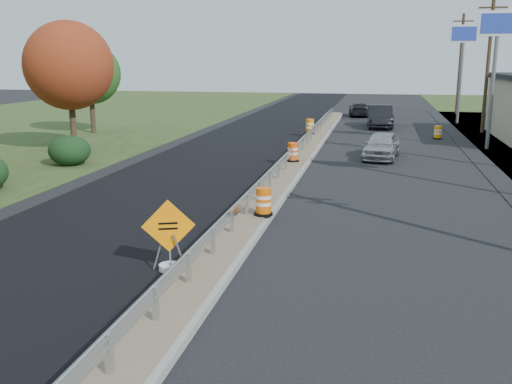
% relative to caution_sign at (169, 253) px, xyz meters
% --- Properties ---
extents(ground, '(140.00, 140.00, 0.00)m').
position_rel_caution_sign_xyz_m(ground, '(0.90, 6.84, -0.47)').
color(ground, black).
rests_on(ground, ground).
extents(milled_overlay, '(7.20, 120.00, 0.01)m').
position_rel_caution_sign_xyz_m(milled_overlay, '(-3.50, 16.84, -0.46)').
color(milled_overlay, black).
rests_on(milled_overlay, ground).
extents(median, '(1.60, 55.00, 0.23)m').
position_rel_caution_sign_xyz_m(median, '(0.90, 14.84, -0.36)').
color(median, gray).
rests_on(median, ground).
extents(guardrail, '(0.10, 46.15, 0.72)m').
position_rel_caution_sign_xyz_m(guardrail, '(0.90, 15.84, 0.26)').
color(guardrail, silver).
rests_on(guardrail, median).
extents(pylon_sign_mid, '(2.20, 0.30, 7.90)m').
position_rel_caution_sign_xyz_m(pylon_sign_mid, '(11.40, 22.84, 6.00)').
color(pylon_sign_mid, slate).
rests_on(pylon_sign_mid, ground).
extents(pylon_sign_north, '(2.20, 0.30, 7.90)m').
position_rel_caution_sign_xyz_m(pylon_sign_north, '(11.40, 36.84, 6.00)').
color(pylon_sign_north, slate).
rests_on(pylon_sign_north, ground).
extents(utility_pole_nmid, '(1.90, 0.26, 9.40)m').
position_rel_caution_sign_xyz_m(utility_pole_nmid, '(12.40, 30.84, 4.46)').
color(utility_pole_nmid, '#473523').
rests_on(utility_pole_nmid, ground).
extents(utility_pole_north, '(1.90, 0.26, 9.40)m').
position_rel_caution_sign_xyz_m(utility_pole_north, '(12.40, 45.84, 4.46)').
color(utility_pole_north, '#473523').
rests_on(utility_pole_north, ground).
extents(hedge_north, '(2.09, 2.09, 1.52)m').
position_rel_caution_sign_xyz_m(hedge_north, '(-10.10, 12.84, 0.29)').
color(hedge_north, black).
rests_on(hedge_north, ground).
extents(tree_near_red, '(4.95, 4.95, 7.35)m').
position_rel_caution_sign_xyz_m(tree_near_red, '(-12.10, 16.84, 4.39)').
color(tree_near_red, '#473523').
rests_on(tree_near_red, ground).
extents(tree_near_back, '(4.29, 4.29, 6.37)m').
position_rel_caution_sign_xyz_m(tree_near_back, '(-15.10, 24.84, 3.74)').
color(tree_near_back, '#473523').
rests_on(tree_near_back, ground).
extents(caution_sign, '(1.27, 0.56, 1.85)m').
position_rel_caution_sign_xyz_m(caution_sign, '(0.00, 0.00, 0.00)').
color(caution_sign, white).
rests_on(caution_sign, ground).
extents(barrel_median_near, '(0.62, 0.62, 0.91)m').
position_rel_caution_sign_xyz_m(barrel_median_near, '(1.45, 4.86, 0.19)').
color(barrel_median_near, black).
rests_on(barrel_median_near, median).
extents(barrel_median_mid, '(0.64, 0.64, 0.94)m').
position_rel_caution_sign_xyz_m(barrel_median_mid, '(0.90, 15.04, 0.21)').
color(barrel_median_mid, black).
rests_on(barrel_median_mid, median).
extents(barrel_median_far, '(0.68, 0.68, 1.00)m').
position_rel_caution_sign_xyz_m(barrel_median_far, '(0.43, 26.06, 0.24)').
color(barrel_median_far, black).
rests_on(barrel_median_far, median).
extents(barrel_shoulder_mid, '(0.60, 0.60, 0.88)m').
position_rel_caution_sign_xyz_m(barrel_shoulder_mid, '(8.94, 26.85, -0.05)').
color(barrel_shoulder_mid, black).
rests_on(barrel_shoulder_mid, ground).
extents(car_silver, '(2.19, 4.38, 1.43)m').
position_rel_caution_sign_xyz_m(car_silver, '(5.25, 18.18, 0.25)').
color(car_silver, '#ABACB0').
rests_on(car_silver, ground).
extents(car_dark_mid, '(2.07, 5.28, 1.71)m').
position_rel_caution_sign_xyz_m(car_dark_mid, '(5.12, 32.77, 0.38)').
color(car_dark_mid, black).
rests_on(car_dark_mid, ground).
extents(car_dark_far, '(2.09, 4.45, 1.26)m').
position_rel_caution_sign_xyz_m(car_dark_far, '(3.18, 41.47, 0.16)').
color(car_dark_far, black).
rests_on(car_dark_far, ground).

